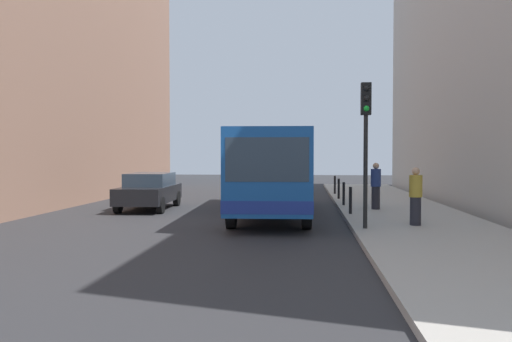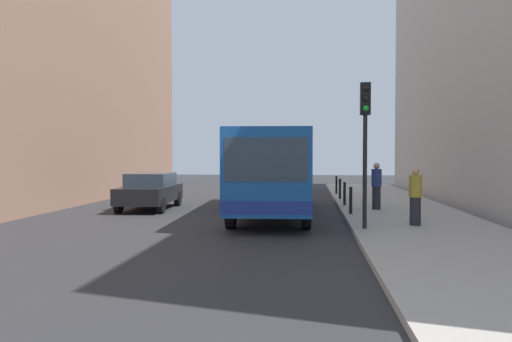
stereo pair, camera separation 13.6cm
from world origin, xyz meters
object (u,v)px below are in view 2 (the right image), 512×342
at_px(car_beside_bus, 150,190).
at_px(bollard_farthest, 336,185).
at_px(bus, 273,168).
at_px(bollard_near, 351,200).
at_px(car_behind_bus, 284,179).
at_px(pedestrian_mid_sidewalk, 376,186).
at_px(pedestrian_near_signal, 415,196).
at_px(bollard_mid, 345,194).
at_px(bollard_far, 340,189).
at_px(traffic_light, 365,127).

bearing_deg(car_beside_bus, bollard_farthest, -139.94).
bearing_deg(bus, bollard_near, 157.17).
height_order(car_behind_bus, pedestrian_mid_sidewalk, pedestrian_mid_sidewalk).
bearing_deg(pedestrian_near_signal, bollard_mid, 102.81).
height_order(bus, bollard_mid, bus).
bearing_deg(bollard_near, pedestrian_near_signal, -59.45).
xyz_separation_m(bollard_near, bollard_far, (0.00, 6.30, 0.00)).
distance_m(bus, traffic_light, 5.66).
xyz_separation_m(bollard_near, pedestrian_mid_sidewalk, (1.10, 1.65, 0.42)).
distance_m(bus, bollard_farthest, 8.92).
bearing_deg(pedestrian_near_signal, bollard_far, 97.58).
height_order(bollard_near, pedestrian_near_signal, pedestrian_near_signal).
bearing_deg(traffic_light, pedestrian_mid_sidewalk, 79.25).
bearing_deg(bollard_farthest, traffic_light, -89.56).
height_order(bollard_near, pedestrian_mid_sidewalk, pedestrian_mid_sidewalk).
bearing_deg(traffic_light, pedestrian_near_signal, 27.38).
relative_size(bollard_far, pedestrian_near_signal, 0.56).
bearing_deg(bollard_mid, pedestrian_near_signal, -74.48).
distance_m(bus, bollard_far, 6.05).
relative_size(traffic_light, pedestrian_near_signal, 2.40).
distance_m(bollard_near, pedestrian_near_signal, 3.27).
bearing_deg(car_behind_bus, traffic_light, 99.87).
height_order(bollard_near, bollard_farthest, same).
bearing_deg(car_behind_bus, car_beside_bus, 63.94).
distance_m(car_behind_bus, bollard_farthest, 4.39).
bearing_deg(traffic_light, bus, 122.06).
distance_m(traffic_light, bollard_farthest, 13.27).
bearing_deg(bollard_farthest, pedestrian_near_signal, -82.32).
xyz_separation_m(bollard_mid, bollard_farthest, (0.00, 6.30, 0.00)).
xyz_separation_m(car_beside_bus, traffic_light, (8.02, -5.80, 2.22)).
xyz_separation_m(bollard_near, pedestrian_near_signal, (1.65, -2.80, 0.38)).
bearing_deg(bollard_far, car_behind_bus, 114.78).
bearing_deg(pedestrian_mid_sidewalk, bollard_far, -175.84).
bearing_deg(pedestrian_mid_sidewalk, car_beside_bus, -102.60).
bearing_deg(bollard_near, bollard_farthest, 90.00).
xyz_separation_m(car_behind_bus, pedestrian_near_signal, (4.61, -15.50, 0.22)).
bearing_deg(bollard_far, car_beside_bus, -152.62).
relative_size(pedestrian_near_signal, pedestrian_mid_sidewalk, 0.96).
height_order(traffic_light, bollard_far, traffic_light).
height_order(bollard_mid, bollard_farthest, same).
xyz_separation_m(bus, bollard_near, (2.83, -1.07, -1.10)).
relative_size(bus, car_beside_bus, 2.48).
bearing_deg(bollard_mid, traffic_light, -89.15).
relative_size(bollard_mid, pedestrian_mid_sidewalk, 0.54).
distance_m(bollard_near, bollard_farthest, 9.45).
xyz_separation_m(bus, car_beside_bus, (-5.09, 1.13, -0.94)).
xyz_separation_m(bus, bollard_farthest, (2.83, 8.38, -1.10)).
relative_size(traffic_light, bollard_mid, 4.32).
relative_size(car_behind_bus, bollard_far, 4.66).
distance_m(bollard_near, bollard_mid, 3.15).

